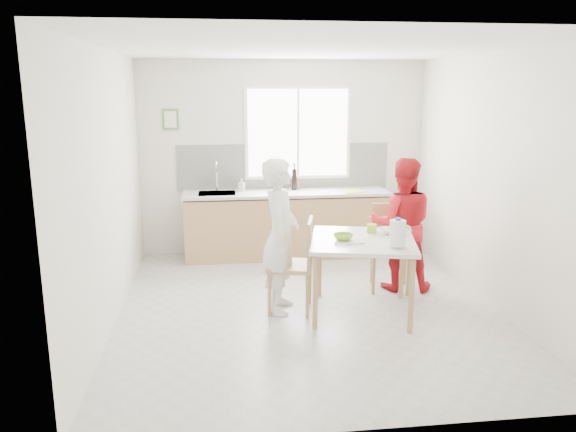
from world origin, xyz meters
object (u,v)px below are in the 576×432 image
at_px(person_red, 401,224).
at_px(bowl_white, 391,231).
at_px(wine_bottle_b, 294,179).
at_px(person_white, 281,236).
at_px(dining_table, 363,247).
at_px(bowl_green, 343,237).
at_px(chair_far, 390,243).
at_px(wine_bottle_a, 276,178).
at_px(chair_left, 297,261).
at_px(milk_jug, 398,233).

distance_m(person_red, bowl_white, 0.58).
bearing_deg(wine_bottle_b, person_white, -101.59).
xyz_separation_m(dining_table, bowl_green, (-0.21, -0.00, 0.11)).
bearing_deg(chair_far, person_white, -145.49).
distance_m(person_white, wine_bottle_a, 2.17).
relative_size(person_white, wine_bottle_a, 5.08).
xyz_separation_m(chair_left, bowl_white, (1.01, 0.03, 0.29)).
height_order(chair_far, bowl_green, chair_far).
bearing_deg(bowl_white, person_white, 179.40).
bearing_deg(person_red, bowl_white, 73.04).
bearing_deg(wine_bottle_a, bowl_green, -79.23).
height_order(milk_jug, wine_bottle_a, wine_bottle_a).
height_order(milk_jug, wine_bottle_b, wine_bottle_b).
distance_m(milk_jug, wine_bottle_a, 2.83).
xyz_separation_m(dining_table, milk_jug, (0.25, -0.34, 0.23)).
bearing_deg(dining_table, bowl_white, 26.94).
bearing_deg(person_red, person_white, 31.36).
distance_m(person_red, bowl_green, 1.09).
xyz_separation_m(bowl_green, wine_bottle_b, (-0.20, 2.27, 0.23)).
xyz_separation_m(chair_far, milk_jug, (-0.27, -1.07, 0.41)).
bearing_deg(person_white, wine_bottle_b, 1.27).
bearing_deg(person_white, chair_far, -55.49).
height_order(person_white, bowl_green, person_white).
height_order(dining_table, wine_bottle_a, wine_bottle_a).
relative_size(person_red, bowl_green, 7.88).
distance_m(bowl_green, wine_bottle_b, 2.29).
height_order(bowl_white, milk_jug, milk_jug).
bearing_deg(wine_bottle_a, chair_far, -53.81).
relative_size(chair_left, person_white, 0.61).
bearing_deg(chair_left, bowl_white, 104.39).
bearing_deg(bowl_green, person_white, 162.74).
bearing_deg(chair_left, wine_bottle_a, -167.33).
xyz_separation_m(dining_table, chair_far, (0.52, 0.73, -0.18)).
height_order(dining_table, milk_jug, milk_jug).
bearing_deg(wine_bottle_b, chair_far, -59.03).
xyz_separation_m(chair_left, person_red, (1.29, 0.53, 0.23)).
bearing_deg(bowl_green, bowl_white, 18.10).
bearing_deg(milk_jug, dining_table, 139.27).
distance_m(person_white, milk_jug, 1.21).
bearing_deg(bowl_white, wine_bottle_a, 114.85).
relative_size(chair_far, wine_bottle_a, 3.09).
bearing_deg(milk_jug, person_red, 82.39).
distance_m(chair_left, milk_jug, 1.11).
height_order(chair_left, chair_far, chair_left).
distance_m(person_white, wine_bottle_b, 2.14).
relative_size(chair_far, wine_bottle_b, 3.30).
bearing_deg(wine_bottle_b, bowl_white, -70.29).
xyz_separation_m(person_white, wine_bottle_b, (0.43, 2.08, 0.26)).
height_order(person_red, milk_jug, person_red).
relative_size(person_white, person_red, 1.05).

